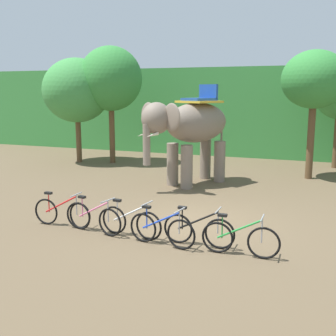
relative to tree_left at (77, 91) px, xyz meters
name	(u,v)px	position (x,y,z in m)	size (l,w,h in m)	color
ground_plane	(193,225)	(8.34, -7.51, -3.55)	(80.00, 80.00, 0.00)	brown
foliage_hedge	(268,111)	(8.34, 7.29, -1.15)	(36.00, 6.00, 4.79)	#3D8E42
tree_left	(77,91)	(0.00, 0.00, 0.00)	(3.31, 3.31, 5.13)	brown
tree_center_left	(111,79)	(1.66, 0.43, 0.55)	(3.04, 3.04, 5.67)	brown
tree_center	(314,80)	(10.99, -0.13, 0.39)	(2.57, 2.57, 5.12)	brown
elephant	(191,127)	(6.79, -2.88, -1.35)	(3.12, 4.11, 3.78)	gray
bike_red	(62,212)	(5.15, -8.87, -3.17)	(1.71, 0.52, 0.92)	black
bike_pink	(94,218)	(6.20, -8.99, -3.17)	(1.69, 0.54, 0.92)	black
bike_white	(131,222)	(7.20, -8.94, -3.17)	(1.70, 0.52, 0.92)	black
bike_blue	(162,230)	(8.11, -9.22, -3.17)	(1.70, 0.52, 0.92)	black
bike_black	(198,230)	(8.91, -8.94, -3.17)	(1.71, 0.52, 0.92)	black
bike_green	(240,239)	(9.92, -9.18, -3.17)	(1.71, 0.52, 0.92)	black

